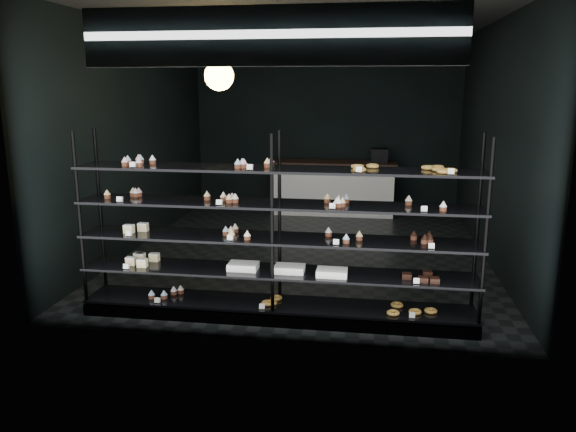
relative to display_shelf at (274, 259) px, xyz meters
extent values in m
cube|color=black|center=(0.05, 2.45, -0.62)|extent=(5.00, 6.00, 0.01)
cube|color=black|center=(0.05, 2.45, 2.57)|extent=(5.00, 6.00, 0.01)
cube|color=black|center=(0.05, 5.45, 0.97)|extent=(5.00, 0.01, 3.20)
cube|color=black|center=(0.05, -0.55, 0.97)|extent=(5.00, 0.01, 3.20)
cube|color=black|center=(-2.45, 2.45, 0.97)|extent=(0.01, 6.00, 3.20)
cube|color=black|center=(2.55, 2.45, 0.97)|extent=(0.01, 6.00, 3.20)
cube|color=black|center=(0.02, 0.00, -0.57)|extent=(4.00, 0.50, 0.12)
cylinder|color=black|center=(-1.95, -0.22, 0.36)|extent=(0.04, 0.04, 1.85)
cylinder|color=black|center=(-1.95, 0.22, 0.36)|extent=(0.04, 0.04, 1.85)
cylinder|color=black|center=(0.02, -0.22, 0.36)|extent=(0.04, 0.04, 1.85)
cylinder|color=black|center=(0.02, 0.22, 0.36)|extent=(0.04, 0.04, 1.85)
cylinder|color=black|center=(1.99, -0.22, 0.36)|extent=(0.04, 0.04, 1.85)
cylinder|color=black|center=(1.99, 0.22, 0.36)|extent=(0.04, 0.04, 1.85)
cube|color=black|center=(0.02, 0.00, -0.48)|extent=(4.00, 0.50, 0.03)
cube|color=black|center=(0.02, 0.00, -0.13)|extent=(4.00, 0.50, 0.02)
cube|color=black|center=(0.02, 0.00, 0.22)|extent=(4.00, 0.50, 0.02)
cube|color=black|center=(0.02, 0.00, 0.57)|extent=(4.00, 0.50, 0.02)
cube|color=black|center=(0.02, 0.00, 0.92)|extent=(4.00, 0.50, 0.02)
cube|color=white|center=(-1.37, -0.18, 0.96)|extent=(0.06, 0.04, 0.06)
cube|color=white|center=(-0.19, -0.18, 0.96)|extent=(0.05, 0.04, 0.06)
cube|color=white|center=(0.84, -0.18, 0.96)|extent=(0.05, 0.04, 0.06)
cube|color=white|center=(1.65, -0.18, 0.96)|extent=(0.06, 0.04, 0.06)
cube|color=white|center=(-1.56, -0.18, 0.61)|extent=(0.06, 0.04, 0.06)
cube|color=white|center=(-0.52, -0.18, 0.61)|extent=(0.05, 0.04, 0.06)
cube|color=white|center=(0.60, -0.18, 0.61)|extent=(0.05, 0.04, 0.06)
cube|color=white|center=(1.45, -0.18, 0.61)|extent=(0.06, 0.04, 0.06)
cube|color=white|center=(-1.48, -0.18, 0.26)|extent=(0.06, 0.04, 0.06)
cube|color=white|center=(-0.36, -0.18, 0.26)|extent=(0.06, 0.04, 0.06)
cube|color=white|center=(0.68, -0.18, 0.26)|extent=(0.05, 0.04, 0.06)
cube|color=white|center=(1.51, -0.18, 0.26)|extent=(0.06, 0.04, 0.06)
cube|color=white|center=(-1.48, -0.18, -0.09)|extent=(0.06, 0.04, 0.06)
cube|color=white|center=(1.43, -0.18, -0.09)|extent=(0.06, 0.04, 0.06)
cube|color=white|center=(-1.15, -0.18, -0.44)|extent=(0.06, 0.04, 0.06)
cube|color=white|center=(-0.06, -0.18, -0.44)|extent=(0.05, 0.04, 0.06)
cube|color=white|center=(1.41, -0.18, -0.44)|extent=(0.06, 0.04, 0.06)
cube|color=#0D1745|center=(0.05, -0.47, 2.12)|extent=(3.20, 0.04, 0.45)
cube|color=white|center=(0.05, -0.49, 2.12)|extent=(3.30, 0.02, 0.50)
cylinder|color=black|center=(-0.82, 1.07, 2.27)|extent=(0.01, 0.01, 0.56)
sphere|color=#F0BE54|center=(-0.82, 1.07, 1.82)|extent=(0.33, 0.33, 0.33)
cube|color=white|center=(0.25, 4.95, -0.17)|extent=(2.21, 0.60, 0.92)
cube|color=black|center=(0.25, 4.95, 0.32)|extent=(2.29, 0.65, 0.06)
cube|color=black|center=(1.08, 4.95, 0.48)|extent=(0.30, 0.30, 0.25)
camera|label=1|loc=(0.95, -5.34, 1.71)|focal=35.00mm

